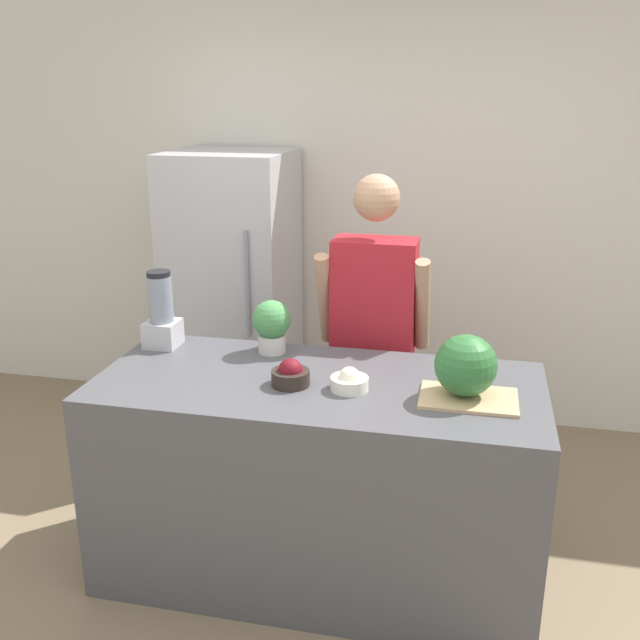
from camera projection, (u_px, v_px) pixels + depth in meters
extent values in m
plane|color=#7F6B51|center=(296.00, 630.00, 2.84)|extent=(14.00, 14.00, 0.00)
cube|color=silver|center=(379.00, 215.00, 4.42)|extent=(8.00, 0.06, 2.60)
cube|color=#4C4C51|center=(318.00, 478.00, 3.07)|extent=(1.84, 0.82, 0.91)
cube|color=#B7B7BC|center=(234.00, 294.00, 4.36)|extent=(0.70, 0.70, 1.71)
cylinder|color=gray|center=(247.00, 284.00, 3.92)|extent=(0.02, 0.02, 0.60)
cube|color=#4C608C|center=(371.00, 427.00, 3.64)|extent=(0.30, 0.18, 0.81)
cube|color=#B21E28|center=(374.00, 298.00, 3.43)|extent=(0.40, 0.22, 0.57)
sphere|color=tan|center=(377.00, 198.00, 3.28)|extent=(0.22, 0.22, 0.22)
cylinder|color=tan|center=(325.00, 299.00, 3.44)|extent=(0.07, 0.23, 0.48)
cylinder|color=tan|center=(422.00, 305.00, 3.34)|extent=(0.07, 0.23, 0.48)
cube|color=tan|center=(468.00, 398.00, 2.75)|extent=(0.37, 0.26, 0.01)
sphere|color=#2D6B33|center=(466.00, 365.00, 2.73)|extent=(0.24, 0.24, 0.24)
cylinder|color=#2D231E|center=(291.00, 378.00, 2.88)|extent=(0.16, 0.16, 0.06)
sphere|color=maroon|center=(290.00, 371.00, 2.87)|extent=(0.10, 0.10, 0.10)
cylinder|color=white|center=(349.00, 384.00, 2.83)|extent=(0.15, 0.15, 0.05)
sphere|color=white|center=(349.00, 377.00, 2.83)|extent=(0.09, 0.09, 0.09)
cube|color=#B7B7BC|center=(163.00, 333.00, 3.31)|extent=(0.15, 0.15, 0.12)
cylinder|color=gray|center=(160.00, 299.00, 3.25)|extent=(0.11, 0.11, 0.21)
cylinder|color=black|center=(158.00, 274.00, 3.22)|extent=(0.11, 0.11, 0.02)
cylinder|color=beige|center=(272.00, 343.00, 3.23)|extent=(0.12, 0.12, 0.08)
sphere|color=#478E4C|center=(272.00, 319.00, 3.20)|extent=(0.17, 0.17, 0.17)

